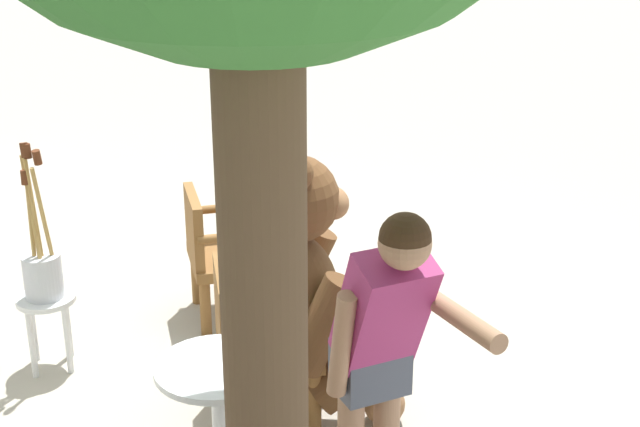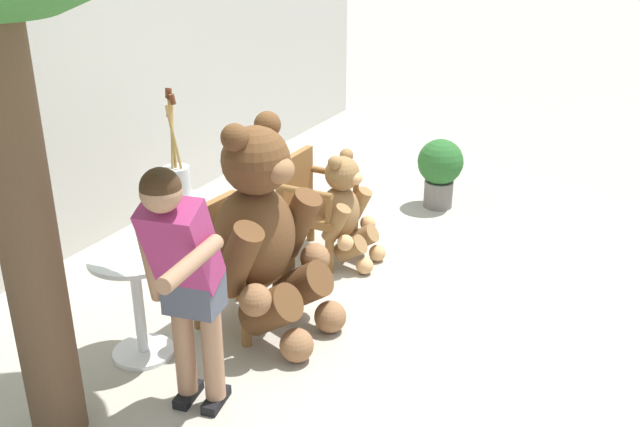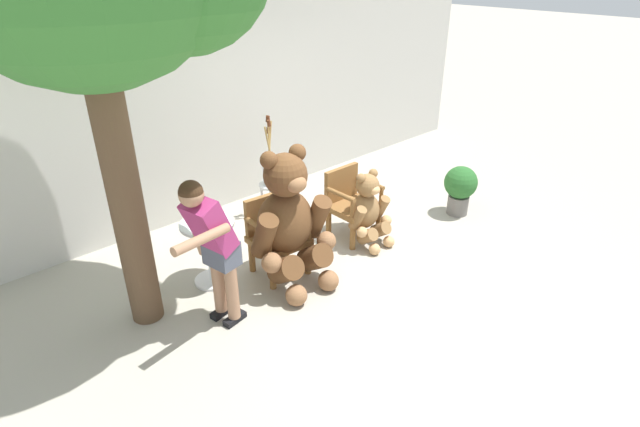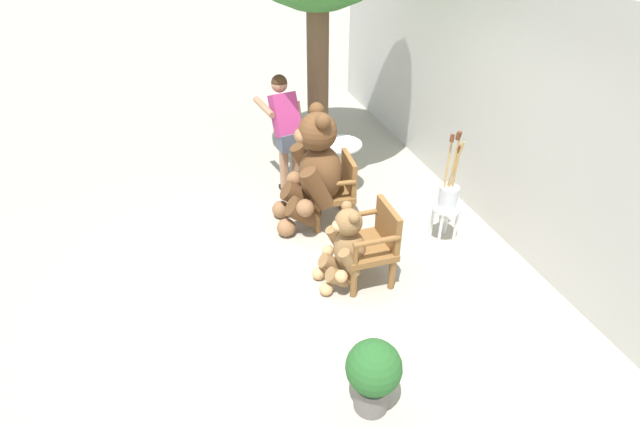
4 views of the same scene
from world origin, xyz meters
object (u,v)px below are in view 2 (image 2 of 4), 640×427
object	(u,v)px
wooden_chair_left	(233,260)
teddy_bear_small	(345,210)
white_stool	(179,208)
potted_plant	(440,168)
brush_bucket	(176,175)
teddy_bear_large	(264,232)
wooden_chair_right	(313,203)
round_side_table	(137,294)
person_visitor	(184,271)

from	to	relation	value
wooden_chair_left	teddy_bear_small	world-z (taller)	teddy_bear_small
white_stool	potted_plant	bearing A→B (deg)	-41.83
wooden_chair_left	potted_plant	size ratio (longest dim) A/B	1.26
brush_bucket	teddy_bear_large	bearing A→B (deg)	-120.80
wooden_chair_right	teddy_bear_large	bearing A→B (deg)	-167.53
white_stool	round_side_table	world-z (taller)	round_side_table
wooden_chair_right	teddy_bear_large	distance (m)	1.24
teddy_bear_large	round_side_table	size ratio (longest dim) A/B	2.08
wooden_chair_right	person_visitor	size ratio (longest dim) A/B	0.56
round_side_table	brush_bucket	bearing A→B (deg)	28.70
white_stool	teddy_bear_small	bearing A→B (deg)	-74.48
brush_bucket	white_stool	bearing A→B (deg)	7.70
white_stool	round_side_table	size ratio (longest dim) A/B	0.64
round_side_table	potted_plant	xyz separation A→B (m)	(3.32, -0.89, -0.05)
white_stool	brush_bucket	xyz separation A→B (m)	(-0.00, -0.00, 0.30)
potted_plant	brush_bucket	bearing A→B (deg)	138.19
wooden_chair_right	potted_plant	world-z (taller)	wooden_chair_right
teddy_bear_large	white_stool	size ratio (longest dim) A/B	3.26
person_visitor	potted_plant	xyz separation A→B (m)	(3.64, -0.24, -0.52)
brush_bucket	teddy_bear_small	bearing A→B (deg)	-74.43
teddy_bear_large	potted_plant	distance (m)	2.72
teddy_bear_small	wooden_chair_left	bearing A→B (deg)	166.01
teddy_bear_large	round_side_table	xyz separation A→B (m)	(-0.64, 0.56, -0.29)
teddy_bear_small	potted_plant	xyz separation A→B (m)	(1.49, -0.30, -0.06)
wooden_chair_right	wooden_chair_left	bearing A→B (deg)	-179.99
wooden_chair_right	teddy_bear_large	xyz separation A→B (m)	(-1.18, -0.26, 0.27)
brush_bucket	round_side_table	world-z (taller)	brush_bucket
person_visitor	potted_plant	distance (m)	3.68
teddy_bear_large	teddy_bear_small	world-z (taller)	teddy_bear_large
teddy_bear_small	white_stool	bearing A→B (deg)	105.52
wooden_chair_left	wooden_chair_right	world-z (taller)	same
wooden_chair_left	round_side_table	size ratio (longest dim) A/B	1.19
person_visitor	brush_bucket	world-z (taller)	person_visitor
white_stool	potted_plant	xyz separation A→B (m)	(1.88, -1.68, 0.04)
person_visitor	potted_plant	world-z (taller)	person_visitor
wooden_chair_right	white_stool	xyz separation A→B (m)	(-0.38, 1.08, -0.11)
brush_bucket	potted_plant	distance (m)	2.53
teddy_bear_small	potted_plant	distance (m)	1.53
potted_plant	teddy_bear_large	bearing A→B (deg)	172.87
white_stool	brush_bucket	size ratio (longest dim) A/B	0.50
teddy_bear_small	round_side_table	xyz separation A→B (m)	(-1.82, 0.59, -0.01)
white_stool	potted_plant	distance (m)	2.52
person_visitor	round_side_table	xyz separation A→B (m)	(0.32, 0.65, -0.47)
teddy_bear_small	brush_bucket	world-z (taller)	brush_bucket
white_stool	brush_bucket	bearing A→B (deg)	-172.30
wooden_chair_right	white_stool	size ratio (longest dim) A/B	1.87
wooden_chair_left	wooden_chair_right	bearing A→B (deg)	0.01
wooden_chair_left	white_stool	size ratio (longest dim) A/B	1.87
person_visitor	white_stool	bearing A→B (deg)	39.27
wooden_chair_right	brush_bucket	world-z (taller)	brush_bucket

